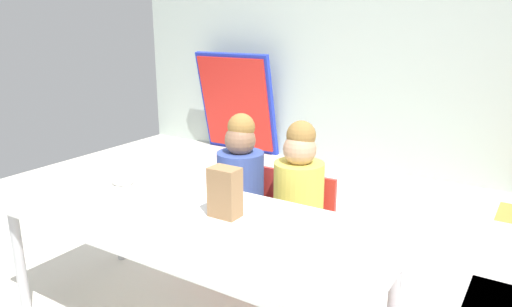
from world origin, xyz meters
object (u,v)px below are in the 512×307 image
object	(u,v)px
paper_bag_brown	(225,192)
craft_table	(190,225)
seated_child_middle_seat	(299,191)
paper_plate_near_edge	(124,184)
seated_child_near_camera	(241,179)
folded_activity_table	(236,104)
donut_powdered_on_plate	(124,180)

from	to	relation	value
paper_bag_brown	craft_table	bearing A→B (deg)	-149.86
seated_child_middle_seat	paper_plate_near_edge	distance (m)	0.91
seated_child_near_camera	paper_plate_near_edge	size ratio (longest dim) A/B	5.10
seated_child_near_camera	seated_child_middle_seat	distance (m)	0.36
seated_child_near_camera	seated_child_middle_seat	xyz separation A→B (m)	(0.36, 0.00, 0.00)
folded_activity_table	paper_plate_near_edge	bearing A→B (deg)	-67.45
seated_child_near_camera	donut_powdered_on_plate	size ratio (longest dim) A/B	7.75
seated_child_middle_seat	paper_bag_brown	distance (m)	0.55
folded_activity_table	seated_child_middle_seat	bearing A→B (deg)	-48.82
seated_child_middle_seat	paper_plate_near_edge	bearing A→B (deg)	-148.47
folded_activity_table	donut_powdered_on_plate	world-z (taller)	folded_activity_table
seated_child_middle_seat	donut_powdered_on_plate	xyz separation A→B (m)	(-0.78, -0.48, 0.05)
paper_bag_brown	donut_powdered_on_plate	bearing A→B (deg)	175.70
craft_table	donut_powdered_on_plate	size ratio (longest dim) A/B	15.30
seated_child_near_camera	paper_plate_near_edge	world-z (taller)	seated_child_near_camera
seated_child_middle_seat	paper_bag_brown	xyz separation A→B (m)	(-0.09, -0.53, 0.14)
paper_bag_brown	donut_powdered_on_plate	size ratio (longest dim) A/B	1.86
seated_child_near_camera	donut_powdered_on_plate	xyz separation A→B (m)	(-0.41, -0.48, 0.05)
folded_activity_table	paper_bag_brown	world-z (taller)	folded_activity_table
seated_child_middle_seat	donut_powdered_on_plate	size ratio (longest dim) A/B	7.75
donut_powdered_on_plate	seated_child_near_camera	bearing A→B (deg)	49.02
craft_table	folded_activity_table	bearing A→B (deg)	120.84
folded_activity_table	paper_bag_brown	bearing A→B (deg)	-56.34
seated_child_near_camera	folded_activity_table	xyz separation A→B (m)	(-1.49, 2.12, -0.02)
paper_bag_brown	donut_powdered_on_plate	world-z (taller)	paper_bag_brown
craft_table	seated_child_near_camera	size ratio (longest dim) A/B	1.98
craft_table	donut_powdered_on_plate	xyz separation A→B (m)	(-0.55, 0.13, 0.07)
folded_activity_table	donut_powdered_on_plate	distance (m)	2.81
paper_plate_near_edge	donut_powdered_on_plate	distance (m)	0.02
craft_table	paper_bag_brown	xyz separation A→B (m)	(0.14, 0.08, 0.16)
seated_child_middle_seat	folded_activity_table	bearing A→B (deg)	131.18
craft_table	seated_child_middle_seat	world-z (taller)	seated_child_middle_seat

